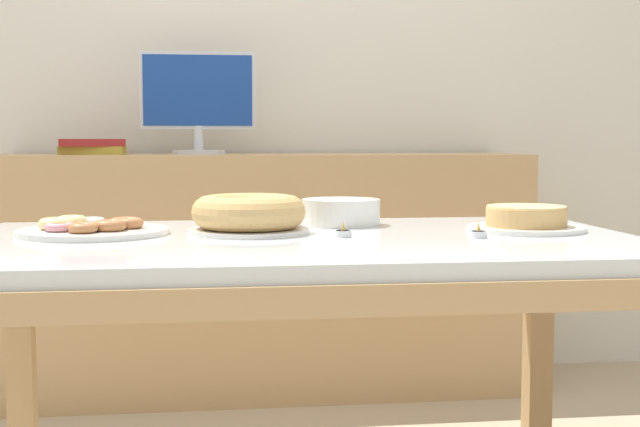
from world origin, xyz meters
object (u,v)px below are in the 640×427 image
Objects in this scene: cake_golden_bundt at (249,215)px; book_stack at (93,146)px; pastry_platter at (92,229)px; cake_chocolate_round at (526,220)px; tealight_near_front at (343,233)px; plate_stack at (341,212)px; computer_monitor at (198,103)px; tealight_left_edge at (478,234)px.

book_stack is at bearing 113.27° from cake_golden_bundt.
book_stack is 0.84× the size of cake_golden_bundt.
cake_golden_bundt is at bearing -3.01° from pastry_platter.
cake_chocolate_round reaches higher than tealight_near_front.
plate_stack is (0.76, -1.01, -0.17)m from book_stack.
cake_golden_bundt is at bearing -66.73° from book_stack.
cake_chocolate_round is 7.34× the size of tealight_near_front.
computer_monitor reaches higher than pastry_platter.
book_stack is at bearing 96.46° from pastry_platter.
plate_stack is (0.63, 0.15, 0.02)m from pastry_platter.
pastry_platter is at bearing -83.54° from book_stack.
plate_stack is 5.25× the size of tealight_left_edge.
plate_stack is at bearing 128.22° from tealight_left_edge.
cake_chocolate_round is at bearing -2.95° from pastry_platter.
pastry_platter is at bearing -102.26° from computer_monitor.
plate_stack is at bearing -69.47° from computer_monitor.
book_stack is 1.19× the size of plate_stack.
pastry_platter is 0.92m from tealight_left_edge.
tealight_left_edge is at bearing -140.62° from cake_chocolate_round.
computer_monitor is 1.39m from tealight_near_front.
computer_monitor reaches higher than book_stack.
book_stack is 1.30m from cake_golden_bundt.
plate_stack is (0.38, -1.01, -0.33)m from computer_monitor.
tealight_near_front and tealight_left_edge have the same top height.
book_stack is 1.72m from cake_chocolate_round.
computer_monitor is 1.17× the size of pastry_platter.
tealight_near_front is (0.21, -0.12, -0.04)m from cake_golden_bundt.
plate_stack is at bearing -52.99° from book_stack.
cake_golden_bundt is 0.55m from tealight_left_edge.
cake_chocolate_round is 0.81× the size of pastry_platter.
tealight_left_edge is (0.27, -0.34, -0.02)m from plate_stack.
book_stack is at bearing 127.01° from plate_stack.
cake_chocolate_round is 0.22m from tealight_left_edge.
pastry_platter is (0.13, -1.17, -0.19)m from book_stack.
cake_chocolate_round is (1.20, -1.22, -0.17)m from book_stack.
plate_stack is at bearing 13.58° from pastry_platter.
plate_stack reaches higher than tealight_near_front.
plate_stack is at bearing 34.17° from cake_golden_bundt.
computer_monitor reaches higher than tealight_near_front.
pastry_platter is 1.73× the size of plate_stack.
book_stack reaches higher than pastry_platter.
pastry_platter is at bearing 168.00° from tealight_left_edge.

